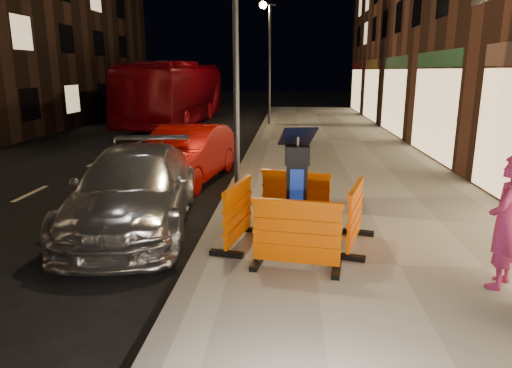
# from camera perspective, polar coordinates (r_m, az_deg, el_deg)

# --- Properties ---
(ground_plane) EXTENTS (120.00, 120.00, 0.00)m
(ground_plane) POSITION_cam_1_polar(r_m,az_deg,el_deg) (7.17, -7.09, -10.40)
(ground_plane) COLOR black
(ground_plane) RESTS_ON ground
(sidewalk) EXTENTS (6.00, 60.00, 0.15)m
(sidewalk) POSITION_cam_1_polar(r_m,az_deg,el_deg) (7.21, 17.39, -10.19)
(sidewalk) COLOR gray
(sidewalk) RESTS_ON ground
(kerb) EXTENTS (0.30, 60.00, 0.15)m
(kerb) POSITION_cam_1_polar(r_m,az_deg,el_deg) (7.14, -7.11, -9.85)
(kerb) COLOR slate
(kerb) RESTS_ON ground
(parking_kiosk) EXTENTS (0.71, 0.71, 1.84)m
(parking_kiosk) POSITION_cam_1_polar(r_m,az_deg,el_deg) (7.36, 5.07, -0.84)
(parking_kiosk) COLOR black
(parking_kiosk) RESTS_ON sidewalk
(barrier_front) EXTENTS (1.39, 0.74, 1.03)m
(barrier_front) POSITION_cam_1_polar(r_m,az_deg,el_deg) (6.58, 5.10, -6.39)
(barrier_front) COLOR #F45F00
(barrier_front) RESTS_ON sidewalk
(barrier_back) EXTENTS (1.42, 0.91, 1.03)m
(barrier_back) POSITION_cam_1_polar(r_m,az_deg,el_deg) (8.39, 4.94, -1.87)
(barrier_back) COLOR #F45F00
(barrier_back) RESTS_ON sidewalk
(barrier_kerbside) EXTENTS (0.81, 1.40, 1.03)m
(barrier_kerbside) POSITION_cam_1_polar(r_m,az_deg,el_deg) (7.52, -2.26, -3.70)
(barrier_kerbside) COLOR #F45F00
(barrier_kerbside) RESTS_ON sidewalk
(barrier_bldgside) EXTENTS (0.89, 1.42, 1.03)m
(barrier_bldgside) POSITION_cam_1_polar(r_m,az_deg,el_deg) (7.55, 12.25, -3.95)
(barrier_bldgside) COLOR #F45F00
(barrier_bldgside) RESTS_ON sidewalk
(car_silver) EXTENTS (2.77, 5.37, 1.49)m
(car_silver) POSITION_cam_1_polar(r_m,az_deg,el_deg) (9.26, -14.62, -5.04)
(car_silver) COLOR silver
(car_silver) RESTS_ON ground
(car_red) EXTENTS (2.27, 4.79, 1.51)m
(car_red) POSITION_cam_1_polar(r_m,az_deg,el_deg) (12.59, -8.54, 0.30)
(car_red) COLOR #9A0905
(car_red) RESTS_ON ground
(bus_doubledecker) EXTENTS (3.24, 12.30, 3.40)m
(bus_doubledecker) POSITION_cam_1_polar(r_m,az_deg,el_deg) (26.39, -9.76, 7.40)
(bus_doubledecker) COLOR maroon
(bus_doubledecker) RESTS_ON ground
(man) EXTENTS (0.73, 0.77, 1.78)m
(man) POSITION_cam_1_polar(r_m,az_deg,el_deg) (6.75, 28.79, -4.25)
(man) COLOR #9E275E
(man) RESTS_ON sidewalk
(street_lamp_mid) EXTENTS (0.12, 0.12, 6.00)m
(street_lamp_mid) POSITION_cam_1_polar(r_m,az_deg,el_deg) (9.46, -2.52, 15.20)
(street_lamp_mid) COLOR #3F3F44
(street_lamp_mid) RESTS_ON sidewalk
(street_lamp_far) EXTENTS (0.12, 0.12, 6.00)m
(street_lamp_far) POSITION_cam_1_polar(r_m,az_deg,el_deg) (24.42, 1.70, 14.48)
(street_lamp_far) COLOR #3F3F44
(street_lamp_far) RESTS_ON sidewalk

